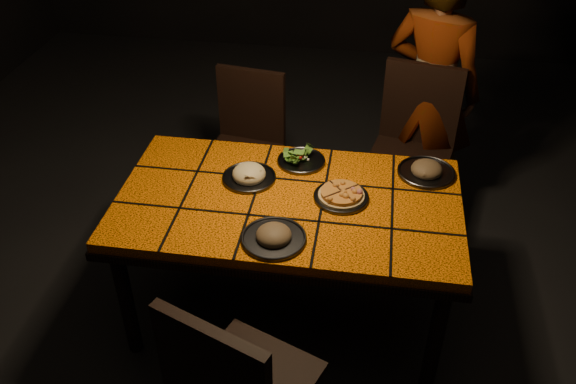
# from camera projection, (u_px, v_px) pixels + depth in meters

# --- Properties ---
(room_shell) EXTENTS (6.04, 7.04, 3.08)m
(room_shell) POSITION_uv_depth(u_px,v_px,m) (289.00, 46.00, 2.39)
(room_shell) COLOR black
(room_shell) RESTS_ON ground
(dining_table) EXTENTS (1.62, 0.92, 0.75)m
(dining_table) POSITION_uv_depth(u_px,v_px,m) (288.00, 212.00, 2.89)
(dining_table) COLOR orange
(dining_table) RESTS_ON ground
(chair_far_left) EXTENTS (0.48, 0.48, 0.93)m
(chair_far_left) POSITION_uv_depth(u_px,v_px,m) (247.00, 137.00, 3.70)
(chair_far_left) COLOR black
(chair_far_left) RESTS_ON ground
(chair_far_right) EXTENTS (0.54, 0.54, 1.01)m
(chair_far_right) POSITION_uv_depth(u_px,v_px,m) (414.00, 139.00, 3.59)
(chair_far_right) COLOR black
(chair_far_right) RESTS_ON ground
(diner) EXTENTS (0.69, 0.59, 1.60)m
(diner) POSITION_uv_depth(u_px,v_px,m) (431.00, 91.00, 3.61)
(diner) COLOR brown
(diner) RESTS_ON ground
(plate_pizza) EXTENTS (0.30, 0.30, 0.04)m
(plate_pizza) POSITION_uv_depth(u_px,v_px,m) (341.00, 196.00, 2.83)
(plate_pizza) COLOR #3D3E43
(plate_pizza) RESTS_ON dining_table
(plate_pasta) EXTENTS (0.26, 0.26, 0.09)m
(plate_pasta) POSITION_uv_depth(u_px,v_px,m) (249.00, 175.00, 2.95)
(plate_pasta) COLOR #3D3E43
(plate_pasta) RESTS_ON dining_table
(plate_salad) EXTENTS (0.24, 0.24, 0.07)m
(plate_salad) POSITION_uv_depth(u_px,v_px,m) (301.00, 158.00, 3.07)
(plate_salad) COLOR #3D3E43
(plate_salad) RESTS_ON dining_table
(plate_mushroom_a) EXTENTS (0.28, 0.28, 0.09)m
(plate_mushroom_a) POSITION_uv_depth(u_px,v_px,m) (274.00, 236.00, 2.59)
(plate_mushroom_a) COLOR #3D3E43
(plate_mushroom_a) RESTS_ON dining_table
(plate_mushroom_b) EXTENTS (0.28, 0.28, 0.09)m
(plate_mushroom_b) POSITION_uv_depth(u_px,v_px,m) (427.00, 170.00, 2.99)
(plate_mushroom_b) COLOR #3D3E43
(plate_mushroom_b) RESTS_ON dining_table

